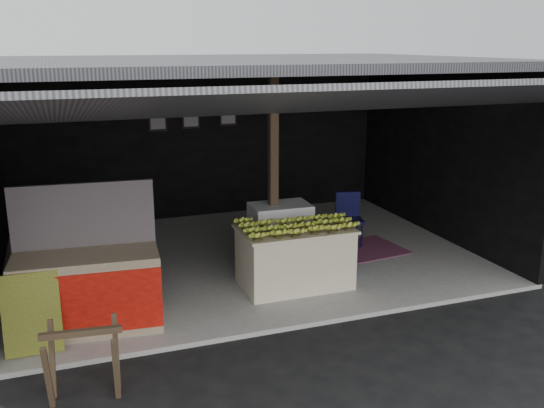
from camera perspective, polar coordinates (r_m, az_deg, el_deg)
name	(u,v)px	position (r m, az deg, el deg)	size (l,w,h in m)	color
ground	(305,329)	(7.24, 3.09, -11.62)	(80.00, 80.00, 0.00)	black
concrete_slab	(242,257)	(9.39, -2.88, -5.01)	(7.00, 5.00, 0.06)	gray
shophouse	(234,121)	(9.20, -3.62, 7.84)	(7.40, 7.29, 3.02)	black
banana_table	(295,257)	(8.12, 2.15, -4.98)	(1.48, 0.92, 0.81)	silver
banana_pile	(295,222)	(7.97, 2.19, -1.70)	(1.36, 0.82, 0.16)	yellow
white_crate	(280,236)	(8.79, 0.79, -2.99)	(0.86, 0.60, 0.94)	white
neighbor_stall	(88,288)	(7.22, -16.94, -7.55)	(1.65, 0.85, 1.64)	#998466
green_signboard	(32,314)	(6.89, -21.69, -9.61)	(0.58, 0.04, 0.88)	black
sawhorse	(83,356)	(6.00, -17.38, -13.48)	(0.74, 0.69, 0.71)	#483624
water_barrel	(338,254)	(8.71, 6.19, -4.73)	(0.35, 0.35, 0.51)	navy
plastic_chair	(349,214)	(9.86, 7.24, -0.95)	(0.48, 0.48, 0.84)	#090932
magenta_rug	(355,251)	(9.65, 7.86, -4.36)	(1.50, 1.00, 0.01)	#651645
picture_frames	(193,117)	(11.18, -7.49, 8.14)	(1.62, 0.04, 0.46)	black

